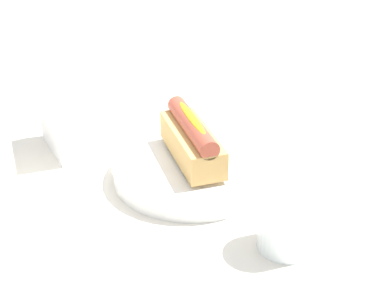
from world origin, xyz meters
name	(u,v)px	position (x,y,z in m)	size (l,w,h in m)	color
ground_plane	(206,179)	(0.00, 0.00, 0.00)	(2.40, 2.40, 0.00)	silver
serving_bowl	(192,166)	(0.01, 0.02, 0.02)	(0.23, 0.23, 0.03)	white
hotdog_front	(192,139)	(0.01, 0.02, 0.06)	(0.16, 0.07, 0.06)	tan
water_glass	(288,219)	(-0.18, -0.01, 0.04)	(0.07, 0.07, 0.09)	white
napkin_box	(61,105)	(0.18, 0.15, 0.07)	(0.11, 0.04, 0.15)	white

